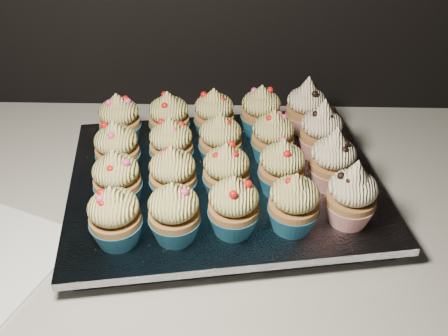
% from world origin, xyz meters
% --- Properties ---
extents(worktop, '(2.44, 0.64, 0.04)m').
position_xyz_m(worktop, '(0.00, 1.70, 0.88)').
color(worktop, beige).
rests_on(worktop, cabinet).
extents(baking_tray, '(0.44, 0.36, 0.02)m').
position_xyz_m(baking_tray, '(-0.20, 1.74, 0.91)').
color(baking_tray, black).
rests_on(baking_tray, worktop).
extents(foil_lining, '(0.48, 0.40, 0.01)m').
position_xyz_m(foil_lining, '(-0.20, 1.74, 0.93)').
color(foil_lining, silver).
rests_on(foil_lining, baking_tray).
extents(cupcake_0, '(0.06, 0.06, 0.08)m').
position_xyz_m(cupcake_0, '(-0.32, 1.61, 0.97)').
color(cupcake_0, '#1B5E7F').
rests_on(cupcake_0, foil_lining).
extents(cupcake_1, '(0.06, 0.06, 0.08)m').
position_xyz_m(cupcake_1, '(-0.25, 1.62, 0.97)').
color(cupcake_1, '#1B5E7F').
rests_on(cupcake_1, foil_lining).
extents(cupcake_2, '(0.06, 0.06, 0.08)m').
position_xyz_m(cupcake_2, '(-0.18, 1.63, 0.97)').
color(cupcake_2, '#1B5E7F').
rests_on(cupcake_2, foil_lining).
extents(cupcake_3, '(0.06, 0.06, 0.08)m').
position_xyz_m(cupcake_3, '(-0.11, 1.64, 0.97)').
color(cupcake_3, '#1B5E7F').
rests_on(cupcake_3, foil_lining).
extents(cupcake_4, '(0.06, 0.06, 0.10)m').
position_xyz_m(cupcake_4, '(-0.04, 1.65, 0.97)').
color(cupcake_4, '#B41E19').
rests_on(cupcake_4, foil_lining).
extents(cupcake_5, '(0.06, 0.06, 0.08)m').
position_xyz_m(cupcake_5, '(-0.33, 1.68, 0.97)').
color(cupcake_5, '#1B5E7F').
rests_on(cupcake_5, foil_lining).
extents(cupcake_6, '(0.06, 0.06, 0.08)m').
position_xyz_m(cupcake_6, '(-0.26, 1.69, 0.97)').
color(cupcake_6, '#1B5E7F').
rests_on(cupcake_6, foil_lining).
extents(cupcake_7, '(0.06, 0.06, 0.08)m').
position_xyz_m(cupcake_7, '(-0.19, 1.70, 0.97)').
color(cupcake_7, '#1B5E7F').
rests_on(cupcake_7, foil_lining).
extents(cupcake_8, '(0.06, 0.06, 0.08)m').
position_xyz_m(cupcake_8, '(-0.12, 1.71, 0.97)').
color(cupcake_8, '#1B5E7F').
rests_on(cupcake_8, foil_lining).
extents(cupcake_9, '(0.06, 0.06, 0.10)m').
position_xyz_m(cupcake_9, '(-0.05, 1.73, 0.97)').
color(cupcake_9, '#B41E19').
rests_on(cupcake_9, foil_lining).
extents(cupcake_10, '(0.06, 0.06, 0.08)m').
position_xyz_m(cupcake_10, '(-0.35, 1.75, 0.97)').
color(cupcake_10, '#1B5E7F').
rests_on(cupcake_10, foil_lining).
extents(cupcake_11, '(0.06, 0.06, 0.08)m').
position_xyz_m(cupcake_11, '(-0.27, 1.76, 0.97)').
color(cupcake_11, '#1B5E7F').
rests_on(cupcake_11, foil_lining).
extents(cupcake_12, '(0.06, 0.06, 0.08)m').
position_xyz_m(cupcake_12, '(-0.20, 1.77, 0.97)').
color(cupcake_12, '#1B5E7F').
rests_on(cupcake_12, foil_lining).
extents(cupcake_13, '(0.06, 0.06, 0.08)m').
position_xyz_m(cupcake_13, '(-0.13, 1.78, 0.97)').
color(cupcake_13, '#1B5E7F').
rests_on(cupcake_13, foil_lining).
extents(cupcake_14, '(0.06, 0.06, 0.10)m').
position_xyz_m(cupcake_14, '(-0.06, 1.80, 0.97)').
color(cupcake_14, '#B41E19').
rests_on(cupcake_14, foil_lining).
extents(cupcake_15, '(0.06, 0.06, 0.08)m').
position_xyz_m(cupcake_15, '(-0.36, 1.82, 0.97)').
color(cupcake_15, '#1B5E7F').
rests_on(cupcake_15, foil_lining).
extents(cupcake_16, '(0.06, 0.06, 0.08)m').
position_xyz_m(cupcake_16, '(-0.28, 1.83, 0.97)').
color(cupcake_16, '#1B5E7F').
rests_on(cupcake_16, foil_lining).
extents(cupcake_17, '(0.06, 0.06, 0.08)m').
position_xyz_m(cupcake_17, '(-0.22, 1.84, 0.97)').
color(cupcake_17, '#1B5E7F').
rests_on(cupcake_17, foil_lining).
extents(cupcake_18, '(0.06, 0.06, 0.08)m').
position_xyz_m(cupcake_18, '(-0.14, 1.86, 0.97)').
color(cupcake_18, '#1B5E7F').
rests_on(cupcake_18, foil_lining).
extents(cupcake_19, '(0.06, 0.06, 0.10)m').
position_xyz_m(cupcake_19, '(-0.07, 1.87, 0.97)').
color(cupcake_19, '#B41E19').
rests_on(cupcake_19, foil_lining).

